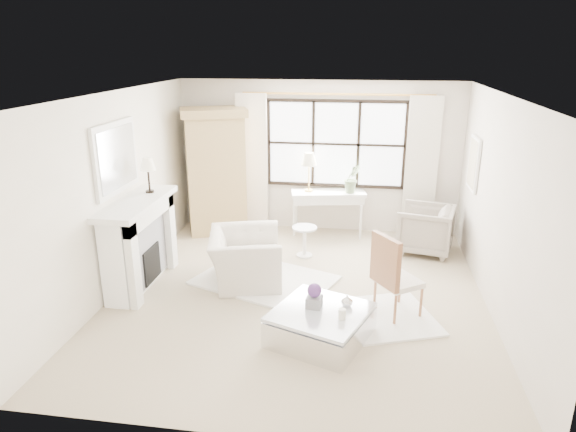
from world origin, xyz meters
name	(u,v)px	position (x,y,z in m)	size (l,w,h in m)	color
floor	(298,295)	(0.00, 0.00, 0.00)	(5.50, 5.50, 0.00)	#BDAA8C
ceiling	(300,94)	(0.00, 0.00, 2.70)	(5.50, 5.50, 0.00)	white
wall_back	(319,157)	(0.00, 2.75, 1.35)	(5.00, 5.00, 0.00)	beige
wall_front	(254,300)	(0.00, -2.75, 1.35)	(5.00, 5.00, 0.00)	white
wall_left	(117,193)	(-2.50, 0.00, 1.35)	(5.50, 5.50, 0.00)	white
wall_right	(501,210)	(2.50, 0.00, 1.35)	(5.50, 5.50, 0.00)	beige
window_pane	(336,144)	(0.30, 2.73, 1.60)	(2.40, 0.02, 1.50)	white
window_frame	(336,144)	(0.30, 2.72, 1.60)	(2.50, 0.04, 1.50)	black
curtain_rod	(337,94)	(0.30, 2.67, 2.47)	(0.04, 0.04, 3.30)	#C89345
curtain_left	(252,162)	(-1.20, 2.65, 1.24)	(0.55, 0.10, 2.47)	white
curtain_right	(421,168)	(1.80, 2.65, 1.24)	(0.55, 0.10, 2.47)	beige
fireplace	(138,242)	(-2.27, 0.00, 0.65)	(0.58, 1.66, 1.26)	white
mirror_frame	(116,158)	(-2.47, 0.00, 1.84)	(0.05, 1.15, 0.95)	white
mirror_glass	(118,158)	(-2.44, 0.00, 1.84)	(0.02, 1.00, 0.80)	silver
art_frame	(474,163)	(2.47, 1.70, 1.55)	(0.04, 0.62, 0.82)	white
art_canvas	(472,163)	(2.45, 1.70, 1.55)	(0.01, 0.52, 0.72)	#C4B798
mantel_lamp	(148,165)	(-2.21, 0.39, 1.65)	(0.22, 0.22, 0.51)	black
armoire	(216,171)	(-1.79, 2.31, 1.14)	(1.30, 1.06, 2.24)	tan
console_table	(328,213)	(0.21, 2.44, 0.40)	(1.36, 0.69, 0.80)	silver
console_lamp	(309,160)	(-0.14, 2.43, 1.36)	(0.28, 0.28, 0.69)	#BA9140
orchid_plant	(352,178)	(0.62, 2.44, 1.06)	(0.28, 0.23, 0.52)	#607950
side_table	(304,237)	(-0.08, 1.36, 0.33)	(0.40, 0.40, 0.51)	white
rug_left	(265,280)	(-0.54, 0.35, 0.02)	(1.87, 1.32, 0.03)	white
rug_right	(371,318)	(0.99, -0.53, 0.01)	(1.53, 1.15, 0.03)	white
club_armchair	(245,258)	(-0.81, 0.30, 0.37)	(1.13, 0.99, 0.74)	beige
wingback_chair	(425,229)	(1.86, 1.86, 0.39)	(0.83, 0.86, 0.78)	gray
french_chair	(396,293)	(1.29, -0.37, 0.31)	(0.67, 0.67, 1.08)	#9C6541
coffee_table	(320,325)	(0.40, -1.08, 0.18)	(1.29, 1.29, 0.38)	silver
planter_box	(314,302)	(0.32, -1.01, 0.45)	(0.17, 0.17, 0.13)	slate
planter_flowers	(314,290)	(0.32, -1.01, 0.59)	(0.16, 0.16, 0.16)	#512B6B
pillar_candle	(342,314)	(0.65, -1.24, 0.44)	(0.08, 0.08, 0.12)	white
coffee_vase	(347,300)	(0.69, -0.93, 0.45)	(0.14, 0.14, 0.14)	silver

